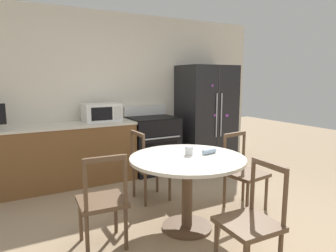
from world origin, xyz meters
name	(u,v)px	position (x,y,z in m)	size (l,w,h in m)	color
ground_plane	(220,238)	(0.00, 0.00, 0.00)	(14.00, 14.00, 0.00)	#9E8466
back_wall	(123,93)	(0.00, 2.65, 1.30)	(5.20, 0.10, 2.60)	silver
kitchen_counter	(60,155)	(-1.12, 2.29, 0.45)	(2.19, 0.64, 0.90)	brown
refrigerator	(206,115)	(1.42, 2.23, 0.89)	(0.94, 0.73, 1.78)	black
oven_range	(153,144)	(0.37, 2.26, 0.47)	(0.76, 0.68, 1.08)	black
microwave	(102,112)	(-0.47, 2.32, 1.04)	(0.54, 0.38, 0.27)	white
dining_table	(187,171)	(-0.18, 0.33, 0.61)	(1.17, 1.17, 0.77)	beige
dining_chair_left	(103,202)	(-1.05, 0.40, 0.43)	(0.45, 0.45, 0.90)	brown
dining_chair_right	(244,173)	(0.68, 0.43, 0.43)	(0.47, 0.47, 0.90)	brown
dining_chair_far	(149,167)	(-0.20, 1.20, 0.43)	(0.43, 0.43, 0.90)	brown
dining_chair_near	(251,223)	(-0.14, -0.54, 0.43)	(0.43, 0.43, 0.90)	brown
candle_glass	(189,151)	(-0.13, 0.38, 0.80)	(0.08, 0.08, 0.09)	silver
folded_napkin	(209,151)	(0.08, 0.32, 0.79)	(0.17, 0.07, 0.05)	#A3BCDB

